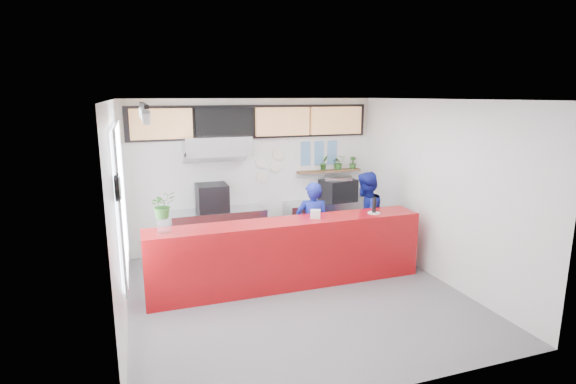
{
  "coord_description": "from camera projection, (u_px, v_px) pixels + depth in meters",
  "views": [
    {
      "loc": [
        -2.26,
        -6.13,
        3.06
      ],
      "look_at": [
        0.1,
        0.7,
        1.5
      ],
      "focal_mm": 28.0,
      "sensor_mm": 36.0,
      "label": 1
    }
  ],
  "objects": [
    {
      "name": "prep_bench",
      "position": [
        219.0,
        233.0,
        8.71
      ],
      "size": [
        1.8,
        0.6,
        0.9
      ],
      "primitive_type": "cube",
      "color": "#B2B5BA",
      "rests_on": "ground"
    },
    {
      "name": "cream_band",
      "position": [
        253.0,
        119.0,
        8.78
      ],
      "size": [
        5.0,
        0.02,
        0.8
      ],
      "primitive_type": "cube",
      "color": "beige",
      "rests_on": "wall_back"
    },
    {
      "name": "herb_d",
      "position": [
        353.0,
        163.0,
        9.58
      ],
      "size": [
        0.18,
        0.17,
        0.26
      ],
      "primitive_type": "imported",
      "rotation": [
        0.0,
        0.0,
        -0.36
      ],
      "color": "#2A5D20",
      "rests_on": "herb_shelf"
    },
    {
      "name": "photo_frame_a",
      "position": [
        306.0,
        148.0,
        9.25
      ],
      "size": [
        0.2,
        0.02,
        0.25
      ],
      "primitive_type": "cube",
      "color": "#598CBF",
      "rests_on": "wall_back"
    },
    {
      "name": "menu_board_far_left",
      "position": [
        161.0,
        124.0,
        8.13
      ],
      "size": [
        1.1,
        0.1,
        0.55
      ],
      "primitive_type": "cube",
      "color": "tan",
      "rests_on": "wall_back"
    },
    {
      "name": "right_bench",
      "position": [
        328.0,
        222.0,
        9.44
      ],
      "size": [
        1.8,
        0.6,
        0.9
      ],
      "primitive_type": "cube",
      "color": "#B2B5BA",
      "rests_on": "ground"
    },
    {
      "name": "dec_plate_c",
      "position": [
        262.0,
        177.0,
        9.05
      ],
      "size": [
        0.24,
        0.03,
        0.24
      ],
      "primitive_type": "cylinder",
      "rotation": [
        1.57,
        0.0,
        0.0
      ],
      "color": "silver",
      "rests_on": "wall_back"
    },
    {
      "name": "staff_right",
      "position": [
        365.0,
        218.0,
        8.27
      ],
      "size": [
        1.05,
        1.01,
        1.7
      ],
      "primitive_type": "imported",
      "rotation": [
        0.0,
        0.0,
        3.78
      ],
      "color": "navy",
      "rests_on": "ground"
    },
    {
      "name": "extraction_hood",
      "position": [
        217.0,
        145.0,
        8.3
      ],
      "size": [
        1.2,
        0.7,
        0.35
      ],
      "primitive_type": "cube",
      "color": "#B2B5BA",
      "rests_on": "ceiling"
    },
    {
      "name": "hood_lip",
      "position": [
        217.0,
        156.0,
        8.34
      ],
      "size": [
        1.2,
        0.69,
        0.31
      ],
      "primitive_type": "cube",
      "rotation": [
        -0.35,
        0.0,
        0.0
      ],
      "color": "#B2B5BA",
      "rests_on": "ceiling"
    },
    {
      "name": "pepper_mill",
      "position": [
        374.0,
        205.0,
        7.58
      ],
      "size": [
        0.09,
        0.09,
        0.27
      ],
      "primitive_type": "cylinder",
      "rotation": [
        0.0,
        0.0,
        0.4
      ],
      "color": "black",
      "rests_on": "white_plate"
    },
    {
      "name": "staff_center",
      "position": [
        312.0,
        227.0,
        7.86
      ],
      "size": [
        0.67,
        0.53,
        1.61
      ],
      "primitive_type": "imported",
      "rotation": [
        0.0,
        0.0,
        2.86
      ],
      "color": "navy",
      "rests_on": "ground"
    },
    {
      "name": "menu_board_mid_right",
      "position": [
        283.0,
        122.0,
        8.87
      ],
      "size": [
        1.1,
        0.1,
        0.55
      ],
      "primitive_type": "cube",
      "color": "tan",
      "rests_on": "wall_back"
    },
    {
      "name": "window_pane",
      "position": [
        121.0,
        196.0,
        6.16
      ],
      "size": [
        0.04,
        2.2,
        1.9
      ],
      "primitive_type": "cube",
      "color": "silver",
      "rests_on": "wall_left"
    },
    {
      "name": "ceiling",
      "position": [
        297.0,
        100.0,
        6.39
      ],
      "size": [
        5.0,
        5.0,
        0.0
      ],
      "primitive_type": "plane",
      "rotation": [
        3.14,
        0.0,
        0.0
      ],
      "color": "silver"
    },
    {
      "name": "espresso_tray",
      "position": [
        338.0,
        178.0,
        9.32
      ],
      "size": [
        0.66,
        0.57,
        0.05
      ],
      "primitive_type": "cube",
      "rotation": [
        0.0,
        0.0,
        -0.39
      ],
      "color": "#A3A5AA",
      "rests_on": "espresso_machine"
    },
    {
      "name": "menu_board_far_right",
      "position": [
        336.0,
        120.0,
        9.24
      ],
      "size": [
        1.1,
        0.1,
        0.55
      ],
      "primitive_type": "cube",
      "color": "tan",
      "rests_on": "wall_back"
    },
    {
      "name": "menu_board_mid_left",
      "position": [
        225.0,
        123.0,
        8.5
      ],
      "size": [
        1.1,
        0.1,
        0.55
      ],
      "primitive_type": "cube",
      "color": "black",
      "rests_on": "wall_back"
    },
    {
      "name": "window_frame",
      "position": [
        122.0,
        196.0,
        6.16
      ],
      "size": [
        0.03,
        2.3,
        2.0
      ],
      "primitive_type": "cube",
      "color": "#B2B5BA",
      "rests_on": "wall_left"
    },
    {
      "name": "herb_shelf",
      "position": [
        329.0,
        171.0,
        9.44
      ],
      "size": [
        1.4,
        0.18,
        0.04
      ],
      "primitive_type": "cube",
      "color": "brown",
      "rests_on": "wall_back"
    },
    {
      "name": "dec_plate_b",
      "position": [
        276.0,
        166.0,
        9.1
      ],
      "size": [
        0.24,
        0.03,
        0.24
      ],
      "primitive_type": "cylinder",
      "rotation": [
        1.57,
        0.0,
        0.0
      ],
      "color": "silver",
      "rests_on": "wall_back"
    },
    {
      "name": "panini_oven",
      "position": [
        212.0,
        198.0,
        8.52
      ],
      "size": [
        0.57,
        0.57,
        0.51
      ],
      "primitive_type": "cube",
      "rotation": [
        0.0,
        0.0,
        -0.0
      ],
      "color": "black",
      "rests_on": "prep_bench"
    },
    {
      "name": "wall_right",
      "position": [
        437.0,
        190.0,
        7.51
      ],
      "size": [
        0.0,
        5.0,
        5.0
      ],
      "primitive_type": "plane",
      "rotation": [
        1.57,
        0.0,
        -1.57
      ],
      "color": "white",
      "rests_on": "ground"
    },
    {
      "name": "dec_plate_d",
      "position": [
        278.0,
        154.0,
        9.07
      ],
      "size": [
        0.24,
        0.03,
        0.24
      ],
      "primitive_type": "cylinder",
      "rotation": [
        1.57,
        0.0,
        0.0
      ],
      "color": "silver",
      "rests_on": "wall_back"
    },
    {
      "name": "photo_frame_e",
      "position": [
        319.0,
        159.0,
        9.39
      ],
      "size": [
        0.2,
        0.02,
        0.25
      ],
      "primitive_type": "cube",
      "color": "#598CBF",
      "rests_on": "wall_back"
    },
    {
      "name": "service_counter",
      "position": [
        288.0,
        253.0,
        7.28
      ],
      "size": [
        4.5,
        0.6,
        1.1
      ],
      "primitive_type": "cube",
      "color": "#9F0B0F",
      "rests_on": "ground"
    },
    {
      "name": "white_plate",
      "position": [
        374.0,
        213.0,
        7.61
      ],
      "size": [
        0.22,
        0.22,
        0.02
      ],
      "primitive_type": "cylinder",
      "rotation": [
        0.0,
        0.0,
        -0.03
      ],
      "color": "silver",
      "rests_on": "service_counter"
    },
    {
      "name": "wall_clock_face",
      "position": [
        120.0,
        188.0,
        4.99
      ],
      "size": [
        0.02,
        0.26,
        0.26
      ],
      "primitive_type": "cylinder",
      "rotation": [
        0.0,
        1.57,
        0.0
      ],
      "color": "white",
      "rests_on": "wall_left"
    },
    {
      "name": "wall_back",
      "position": [
        254.0,
        174.0,
        9.02
      ],
      "size": [
        5.0,
        0.0,
        5.0
      ],
      "primitive_type": "plane",
      "rotation": [
        1.57,
        0.0,
        0.0
      ],
      "color": "white",
      "rests_on": "ground"
    },
    {
      "name": "dec_plate_a",
      "position": [
        262.0,
        162.0,
        8.99
      ],
      "size": [
        0.24,
        0.03,
        0.24
      ],
      "primitive_type": "cylinder",
      "rotation": [
        1.57,
        0.0,
        0.0
      ],
      "color": "silver",
      "rests_on": "wall_back"
    },
    {
      "name": "glass_vase",
      "position": [
        164.0,
        225.0,
        6.5
      ],
      "size": [
        0.24,
        0.24,
        0.25
      ],
      "primitive_type": "cylinder",
      "rotation": [
        0.0,
        0.0,
        -0.23
      ],
      "color": "silver",
      "rests_on": "service_counter"
    },
    {
      "name": "floor",
      "position": [
        297.0,
        295.0,
        7.03
      ],
      "size": [
        5.0,
        5.0,
        0.0
      ],
      "primitive_type": "plane",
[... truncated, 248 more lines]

